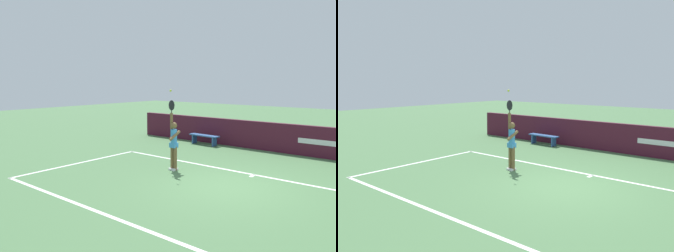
{
  "view_description": "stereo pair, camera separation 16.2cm",
  "coord_description": "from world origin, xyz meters",
  "views": [
    {
      "loc": [
        4.74,
        -8.45,
        3.01
      ],
      "look_at": [
        -2.58,
        0.28,
        1.49
      ],
      "focal_mm": 36.67,
      "sensor_mm": 36.0,
      "label": 1
    },
    {
      "loc": [
        4.86,
        -8.35,
        3.01
      ],
      "look_at": [
        -2.58,
        0.28,
        1.49
      ],
      "focal_mm": 36.67,
      "sensor_mm": 36.0,
      "label": 2
    }
  ],
  "objects": [
    {
      "name": "court_lines",
      "position": [
        0.0,
        -1.05,
        0.0
      ],
      "size": [
        11.43,
        5.33,
        0.0
      ],
      "color": "white",
      "rests_on": "ground"
    },
    {
      "name": "tennis_ball",
      "position": [
        -2.33,
        0.11,
        2.68
      ],
      "size": [
        0.07,
        0.07,
        0.07
      ],
      "color": "#C7DF2E"
    },
    {
      "name": "tennis_player",
      "position": [
        -2.38,
        0.34,
        0.97
      ],
      "size": [
        0.43,
        0.48,
        2.36
      ],
      "color": "brown",
      "rests_on": "ground"
    },
    {
      "name": "ground_plane",
      "position": [
        0.0,
        0.0,
        0.0
      ],
      "size": [
        60.0,
        60.0,
        0.0
      ],
      "primitive_type": "plane",
      "color": "#487144"
    },
    {
      "name": "courtside_bench_near",
      "position": [
        -4.18,
        4.84,
        0.36
      ],
      "size": [
        1.55,
        0.44,
        0.47
      ],
      "color": "#2E5493",
      "rests_on": "ground"
    },
    {
      "name": "back_wall",
      "position": [
        0.0,
        5.47,
        0.62
      ],
      "size": [
        16.71,
        0.23,
        1.23
      ],
      "color": "#451426",
      "rests_on": "ground"
    }
  ]
}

